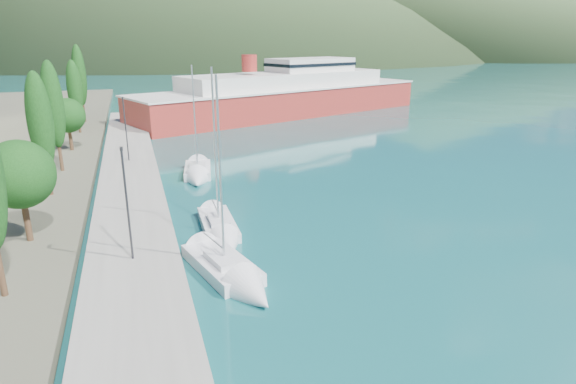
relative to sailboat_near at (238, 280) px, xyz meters
name	(u,v)px	position (x,y,z in m)	size (l,w,h in m)	color
ground	(162,87)	(3.95, 109.79, -0.31)	(1400.00, 1400.00, 0.00)	#15595C
quay	(131,196)	(-5.05, 15.79, 0.09)	(5.00, 88.00, 0.80)	gray
tree_row	(47,121)	(-10.80, 20.24, 5.53)	(3.96, 63.64, 10.66)	#47301E
lamp_posts	(127,194)	(-5.05, 4.37, 3.77)	(0.15, 43.17, 6.06)	#2D2D33
sailboat_near	(238,280)	(0.00, 0.00, 0.00)	(4.32, 8.29, 11.42)	silver
sailboat_mid	(223,235)	(0.35, 6.07, -0.03)	(2.25, 7.92, 11.34)	silver
sailboat_far	(198,176)	(0.75, 20.31, 0.00)	(3.45, 7.66, 10.86)	silver
ferry	(287,96)	(20.18, 54.13, 2.83)	(52.40, 28.75, 10.31)	#9F2923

